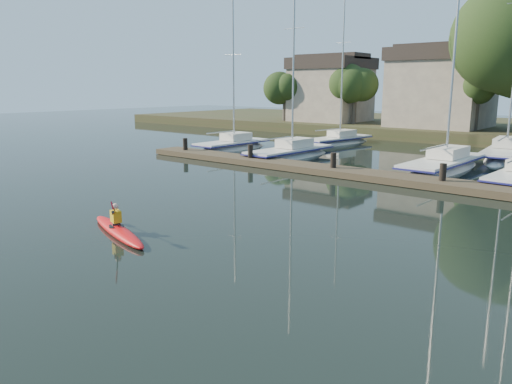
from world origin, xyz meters
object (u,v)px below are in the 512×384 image
Objects in this scene: kayak at (118,229)px; sailboat_0 at (232,152)px; sailboat_1 at (290,160)px; dock at (383,177)px; sailboat_5 at (338,146)px; sailboat_2 at (443,174)px; sailboat_6 at (505,160)px.

sailboat_0 is at bearing 139.56° from kayak.
kayak is at bearing -69.61° from sailboat_1.
dock is at bearing 96.66° from kayak.
sailboat_2 is at bearing -26.48° from sailboat_5.
kayak is 22.50m from sailboat_0.
kayak is 0.27× the size of sailboat_2.
sailboat_0 is at bearing -110.10° from sailboat_5.
sailboat_0 reaches higher than kayak.
sailboat_2 is (9.92, 1.39, -0.01)m from sailboat_1.
dock is 1.98× the size of sailboat_6.
dock is 16.61m from sailboat_5.
dock is 15.44m from sailboat_0.
dock is 2.33× the size of sailboat_1.
kayak is 19.84m from sailboat_2.
sailboat_2 is at bearing -105.24° from sailboat_6.
sailboat_2 is at bearing 95.74° from kayak.
sailboat_1 is 10.02m from sailboat_2.
kayak is 14.53m from dock.
kayak is at bearing -56.02° from sailboat_0.
sailboat_6 is (12.92, 0.27, -0.02)m from sailboat_5.
sailboat_0 is 0.87× the size of sailboat_5.
sailboat_2 is (1.23, 5.16, -0.41)m from dock.
sailboat_2 is at bearing 76.60° from dock.
sailboat_2 is 8.17m from sailboat_6.
sailboat_6 is at bearing 82.13° from sailboat_2.
dock is 2.41× the size of sailboat_5.
kayak is 0.36× the size of sailboat_0.
sailboat_0 is 0.85× the size of sailboat_1.
dock is at bearing -102.08° from sailboat_2.
sailboat_0 reaches higher than dock.
kayak is 0.31× the size of sailboat_5.
kayak is at bearing -66.54° from sailboat_5.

